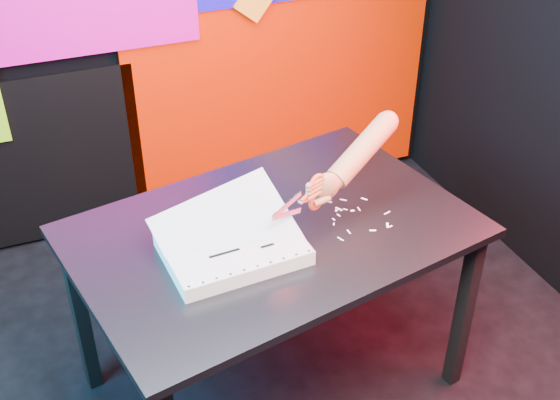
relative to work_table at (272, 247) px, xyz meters
name	(u,v)px	position (x,y,z in m)	size (l,w,h in m)	color
room	(263,92)	(-0.10, -0.19, 0.68)	(3.01, 3.01, 2.71)	black
backdrop	(163,41)	(-0.04, 1.27, 0.29)	(2.88, 0.05, 2.08)	#BA1700
work_table	(272,247)	(0.00, 0.00, 0.00)	(1.45, 1.11, 0.75)	black
printout_stack	(233,247)	(-0.17, -0.09, 0.11)	(0.47, 0.34, 0.23)	beige
scissors	(313,194)	(0.12, -0.06, 0.22)	(0.23, 0.11, 0.14)	silver
hand_forearm	(356,156)	(0.32, 0.03, 0.28)	(0.41, 0.22, 0.21)	#AA643B
paper_clippings	(356,215)	(0.29, -0.04, 0.08)	(0.24, 0.23, 0.00)	white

